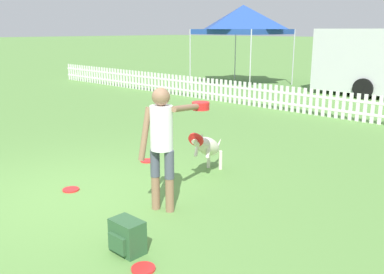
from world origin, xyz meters
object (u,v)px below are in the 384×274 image
(handler_person, at_px, (165,134))
(canopy_tent_main, at_px, (243,20))
(frisbee_near_dog, at_px, (143,269))
(frisbee_near_handler, at_px, (147,161))
(frisbee_midfield, at_px, (71,190))
(backpack_on_grass, at_px, (127,237))
(leaping_dog, at_px, (207,146))

(handler_person, height_order, canopy_tent_main, canopy_tent_main)
(handler_person, bearing_deg, frisbee_near_dog, -71.18)
(frisbee_near_dog, bearing_deg, handler_person, 128.07)
(frisbee_near_handler, distance_m, frisbee_midfield, 1.67)
(frisbee_near_dog, bearing_deg, frisbee_near_handler, 138.43)
(frisbee_midfield, distance_m, backpack_on_grass, 2.05)
(frisbee_midfield, xyz_separation_m, backpack_on_grass, (1.97, -0.54, 0.16))
(frisbee_midfield, bearing_deg, handler_person, 18.83)
(frisbee_near_dog, distance_m, canopy_tent_main, 14.44)
(canopy_tent_main, bearing_deg, frisbee_midfield, -64.35)
(leaping_dog, xyz_separation_m, canopy_tent_main, (-6.36, 9.40, 2.14))
(frisbee_near_handler, bearing_deg, canopy_tent_main, 118.23)
(leaping_dog, height_order, frisbee_near_handler, leaping_dog)
(frisbee_midfield, relative_size, canopy_tent_main, 0.07)
(handler_person, xyz_separation_m, leaping_dog, (-0.49, 1.36, -0.52))
(leaping_dog, height_order, canopy_tent_main, canopy_tent_main)
(handler_person, height_order, backpack_on_grass, handler_person)
(handler_person, distance_m, frisbee_near_handler, 2.28)
(backpack_on_grass, bearing_deg, handler_person, 116.57)
(frisbee_near_handler, height_order, canopy_tent_main, canopy_tent_main)
(leaping_dog, bearing_deg, frisbee_near_handler, -9.92)
(frisbee_near_handler, relative_size, frisbee_near_dog, 1.00)
(leaping_dog, height_order, backpack_on_grass, leaping_dog)
(frisbee_midfield, bearing_deg, frisbee_near_handler, 98.58)
(leaping_dog, xyz_separation_m, frisbee_near_dog, (1.38, -2.50, -0.45))
(frisbee_midfield, height_order, canopy_tent_main, canopy_tent_main)
(backpack_on_grass, bearing_deg, frisbee_near_dog, -15.81)
(frisbee_near_handler, distance_m, frisbee_near_dog, 3.47)
(frisbee_midfield, bearing_deg, frisbee_near_dog, -15.41)
(frisbee_near_handler, bearing_deg, backpack_on_grass, -44.70)
(leaping_dog, bearing_deg, backpack_on_grass, 93.57)
(frisbee_near_dog, bearing_deg, leaping_dog, 118.96)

